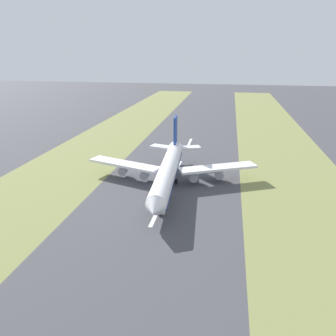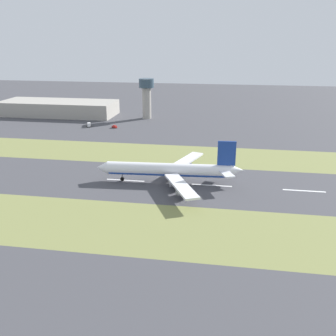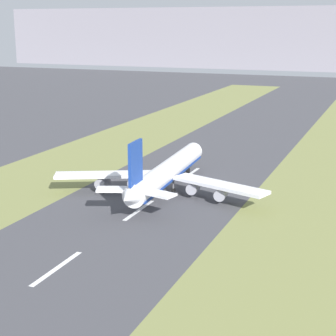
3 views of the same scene
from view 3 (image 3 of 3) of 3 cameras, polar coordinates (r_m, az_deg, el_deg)
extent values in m
plane|color=#424247|center=(173.09, 0.49, -1.87)|extent=(800.00, 800.00, 0.00)
cube|color=olive|center=(193.54, -12.00, -0.43)|extent=(40.00, 600.00, 0.01)
cube|color=olive|center=(162.83, 15.42, -3.45)|extent=(40.00, 600.00, 0.01)
cube|color=silver|center=(118.77, -11.22, -9.95)|extent=(1.20, 18.00, 0.01)
cube|color=silver|center=(151.31, -2.97, -4.30)|extent=(1.20, 18.00, 0.01)
cube|color=silver|center=(186.77, 2.20, -0.66)|extent=(1.20, 18.00, 0.01)
cylinder|color=white|center=(167.00, 0.00, -0.27)|extent=(9.52, 56.27, 6.00)
cone|color=white|center=(195.38, 2.82, 1.88)|extent=(6.18, 5.36, 5.88)
cone|color=white|center=(138.83, -4.04, -3.01)|extent=(5.47, 6.31, 5.10)
cube|color=navy|center=(167.42, 0.00, -0.81)|extent=(9.08, 54.01, 0.70)
cube|color=white|center=(167.00, -6.49, -0.68)|extent=(28.74, 17.95, 0.90)
cube|color=white|center=(155.97, 5.28, -1.73)|extent=(29.41, 14.84, 0.90)
cylinder|color=#93939E|center=(167.23, -3.36, -1.46)|extent=(3.50, 4.99, 3.20)
cylinder|color=#93939E|center=(167.61, -6.66, -1.50)|extent=(3.50, 4.99, 3.20)
cylinder|color=#93939E|center=(161.66, 2.58, -2.01)|extent=(3.50, 4.99, 3.20)
cylinder|color=#93939E|center=(156.30, 5.41, -2.64)|extent=(3.50, 4.99, 3.20)
cube|color=navy|center=(141.23, -3.32, 0.55)|extent=(1.30, 8.03, 11.00)
cube|color=white|center=(145.24, -5.30, -2.17)|extent=(10.92, 7.77, 0.60)
cube|color=white|center=(141.34, -1.20, -2.57)|extent=(10.78, 6.75, 0.60)
cylinder|color=#59595E|center=(187.60, 2.05, 0.20)|extent=(0.50, 0.50, 3.20)
cylinder|color=black|center=(188.00, 2.04, -0.28)|extent=(1.01, 1.85, 1.80)
cylinder|color=#59595E|center=(166.05, -1.18, -1.68)|extent=(0.50, 0.50, 3.20)
cylinder|color=black|center=(166.50, -1.18, -2.21)|extent=(1.01, 1.85, 1.80)
cylinder|color=#59595E|center=(164.45, 0.53, -1.84)|extent=(0.50, 0.50, 3.20)
cylinder|color=black|center=(164.90, 0.53, -2.37)|extent=(1.01, 1.85, 1.80)
camera|label=1|loc=(267.62, 4.73, 13.62)|focal=35.00mm
camera|label=2|loc=(257.91, -41.18, 14.29)|focal=42.00mm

